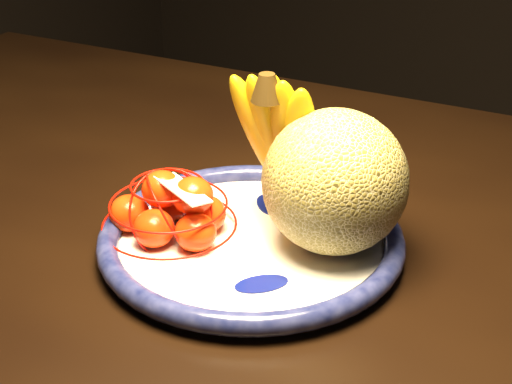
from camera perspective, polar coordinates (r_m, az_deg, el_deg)
The scene contains 6 objects.
dining_table at distance 1.00m, azimuth -1.48°, elevation -5.99°, with size 1.70×1.13×0.80m.
fruit_bowl at distance 0.87m, azimuth -0.36°, elevation -3.53°, with size 0.34×0.34×0.03m.
cantaloupe at distance 0.83m, azimuth 5.76°, elevation 0.75°, with size 0.16×0.16×0.16m, color olive.
banana_bunch at distance 0.88m, azimuth 1.95°, elevation 4.04°, with size 0.13×0.12×0.20m.
mandarin_bag at distance 0.88m, azimuth -6.15°, elevation -1.38°, with size 0.16×0.16×0.10m.
price_tag at distance 0.84m, azimuth -5.35°, elevation 0.20°, with size 0.07×0.03×0.00m, color white.
Camera 1 is at (0.54, -0.74, 1.27)m, focal length 55.00 mm.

